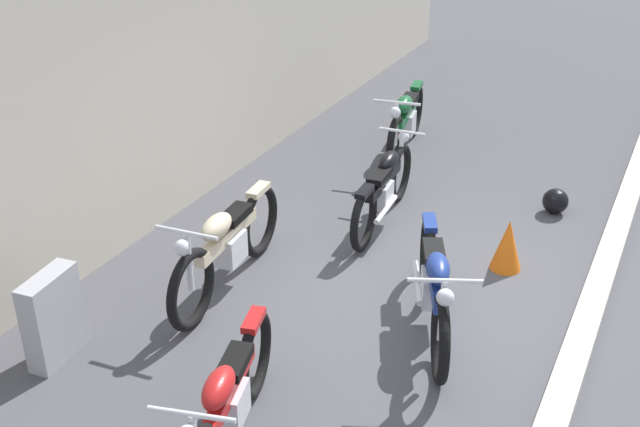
{
  "coord_description": "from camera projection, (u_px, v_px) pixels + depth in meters",
  "views": [
    {
      "loc": [
        -6.36,
        -1.93,
        4.2
      ],
      "look_at": [
        0.01,
        1.24,
        0.55
      ],
      "focal_mm": 44.16,
      "sensor_mm": 36.0,
      "label": 1
    }
  ],
  "objects": [
    {
      "name": "motorcycle_red",
      "position": [
        228.0,
        403.0,
        5.6
      ],
      "size": [
        2.0,
        0.74,
        0.92
      ],
      "rotation": [
        0.0,
        0.0,
        3.39
      ],
      "color": "black",
      "rests_on": "ground_plane"
    },
    {
      "name": "motorcycle_black",
      "position": [
        384.0,
        188.0,
        8.83
      ],
      "size": [
        2.0,
        0.56,
        0.9
      ],
      "rotation": [
        0.0,
        0.0,
        0.07
      ],
      "color": "black",
      "rests_on": "ground_plane"
    },
    {
      "name": "traffic_cone",
      "position": [
        508.0,
        245.0,
        7.98
      ],
      "size": [
        0.32,
        0.32,
        0.55
      ],
      "primitive_type": "cone",
      "color": "orange",
      "rests_on": "ground_plane"
    },
    {
      "name": "motorcycle_green",
      "position": [
        406.0,
        121.0,
        10.64
      ],
      "size": [
        2.15,
        0.67,
        0.97
      ],
      "rotation": [
        0.0,
        0.0,
        3.31
      ],
      "color": "black",
      "rests_on": "ground_plane"
    },
    {
      "name": "helmet",
      "position": [
        555.0,
        201.0,
        9.16
      ],
      "size": [
        0.3,
        0.3,
        0.3
      ],
      "primitive_type": "sphere",
      "color": "black",
      "rests_on": "ground_plane"
    },
    {
      "name": "stone_marker",
      "position": [
        53.0,
        317.0,
        6.62
      ],
      "size": [
        0.6,
        0.26,
        0.81
      ],
      "primitive_type": "cube",
      "rotation": [
        0.0,
        0.0,
        0.11
      ],
      "color": "#9E9EA3",
      "rests_on": "ground_plane"
    },
    {
      "name": "motorcycle_blue",
      "position": [
        434.0,
        286.0,
        6.95
      ],
      "size": [
        1.98,
        1.02,
        0.95
      ],
      "rotation": [
        0.0,
        0.0,
        3.56
      ],
      "color": "black",
      "rests_on": "ground_plane"
    },
    {
      "name": "motorcycle_cream",
      "position": [
        227.0,
        245.0,
        7.57
      ],
      "size": [
        2.19,
        0.61,
        0.98
      ],
      "rotation": [
        0.0,
        0.0,
        3.23
      ],
      "color": "black",
      "rests_on": "ground_plane"
    },
    {
      "name": "curb_strip",
      "position": [
        586.0,
        322.0,
        7.14
      ],
      "size": [
        18.0,
        0.24,
        0.12
      ],
      "primitive_type": "cube",
      "color": "#B7B2A8",
      "rests_on": "ground_plane"
    },
    {
      "name": "ground_plane",
      "position": [
        432.0,
        289.0,
        7.75
      ],
      "size": [
        40.0,
        40.0,
        0.0
      ],
      "primitive_type": "plane",
      "color": "#47474C"
    },
    {
      "name": "building_wall",
      "position": [
        140.0,
        88.0,
        8.36
      ],
      "size": [
        18.0,
        0.3,
        3.15
      ],
      "primitive_type": "cube",
      "color": "beige",
      "rests_on": "ground_plane"
    }
  ]
}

